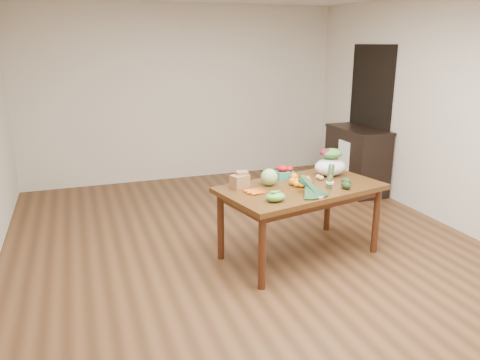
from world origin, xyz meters
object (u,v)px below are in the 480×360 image
object	(u,v)px
dining_table	(300,221)
asparagus_bundle	(330,176)
cabinet	(357,160)
kale_bunch	(314,188)
salad_bag	(330,164)
cabbage	(269,177)
mandarin_cluster	(302,181)
paper_bag	(240,180)

from	to	relation	value
dining_table	asparagus_bundle	bearing A→B (deg)	-50.28
dining_table	cabinet	size ratio (longest dim) A/B	1.57
kale_bunch	salad_bag	bearing A→B (deg)	36.04
kale_bunch	salad_bag	distance (m)	0.76
dining_table	cabbage	bearing A→B (deg)	143.41
dining_table	salad_bag	world-z (taller)	salad_bag
dining_table	cabbage	size ratio (longest dim) A/B	9.39
cabinet	asparagus_bundle	world-z (taller)	asparagus_bundle
salad_bag	cabbage	bearing A→B (deg)	-171.40
asparagus_bundle	cabinet	bearing A→B (deg)	37.80
dining_table	asparagus_bundle	size ratio (longest dim) A/B	6.39
cabinet	asparagus_bundle	xyz separation A→B (m)	(-1.56, -1.90, 0.40)
mandarin_cluster	cabinet	bearing A→B (deg)	44.21
paper_bag	salad_bag	size ratio (longest dim) A/B	0.65
paper_bag	kale_bunch	distance (m)	0.73
cabbage	mandarin_cluster	world-z (taller)	cabbage
dining_table	mandarin_cluster	size ratio (longest dim) A/B	8.87
dining_table	cabinet	xyz separation A→B (m)	(1.78, 1.73, 0.10)
paper_bag	asparagus_bundle	size ratio (longest dim) A/B	0.89
paper_bag	cabbage	bearing A→B (deg)	-4.22
salad_bag	cabinet	bearing A→B (deg)	48.28
cabinet	cabbage	bearing A→B (deg)	-142.40
cabbage	salad_bag	world-z (taller)	salad_bag
mandarin_cluster	kale_bunch	size ratio (longest dim) A/B	0.45
cabinet	salad_bag	world-z (taller)	salad_bag
dining_table	cabbage	xyz separation A→B (m)	(-0.29, 0.13, 0.46)
cabbage	mandarin_cluster	distance (m)	0.33
paper_bag	cabbage	world-z (taller)	cabbage
mandarin_cluster	paper_bag	bearing A→B (deg)	166.65
cabinet	asparagus_bundle	distance (m)	2.49
asparagus_bundle	paper_bag	bearing A→B (deg)	145.72
cabinet	mandarin_cluster	distance (m)	2.49
dining_table	salad_bag	size ratio (longest dim) A/B	4.64
cabbage	salad_bag	xyz separation A→B (m)	(0.75, 0.11, 0.05)
kale_bunch	mandarin_cluster	bearing A→B (deg)	68.30
mandarin_cluster	cabbage	bearing A→B (deg)	158.21
cabinet	cabbage	world-z (taller)	cabinet
mandarin_cluster	salad_bag	size ratio (longest dim) A/B	0.52
mandarin_cluster	asparagus_bundle	size ratio (longest dim) A/B	0.72
cabinet	kale_bunch	size ratio (longest dim) A/B	2.55
paper_bag	cabbage	distance (m)	0.30
cabbage	paper_bag	bearing A→B (deg)	175.78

